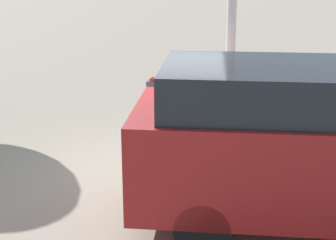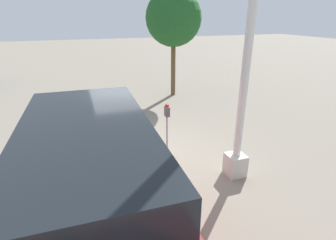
# 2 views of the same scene
# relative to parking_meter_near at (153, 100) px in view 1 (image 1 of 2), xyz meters

# --- Properties ---
(ground_plane) EXTENTS (80.00, 80.00, 0.00)m
(ground_plane) POSITION_rel_parking_meter_near_xyz_m (-0.06, -0.60, -1.15)
(ground_plane) COLOR gray
(parking_meter_near) EXTENTS (0.21, 0.12, 1.56)m
(parking_meter_near) POSITION_rel_parking_meter_near_xyz_m (0.00, 0.00, 0.00)
(parking_meter_near) COLOR #9E9EA3
(parking_meter_near) RESTS_ON ground
(lamp_post) EXTENTS (0.44, 0.44, 6.78)m
(lamp_post) POSITION_rel_parking_meter_near_xyz_m (1.37, 1.29, 1.34)
(lamp_post) COLOR beige
(lamp_post) RESTS_ON ground
(parked_van) EXTENTS (5.07, 2.18, 2.21)m
(parked_van) POSITION_rel_parking_meter_near_xyz_m (2.45, -2.09, 0.05)
(parked_van) COLOR maroon
(parked_van) RESTS_ON ground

